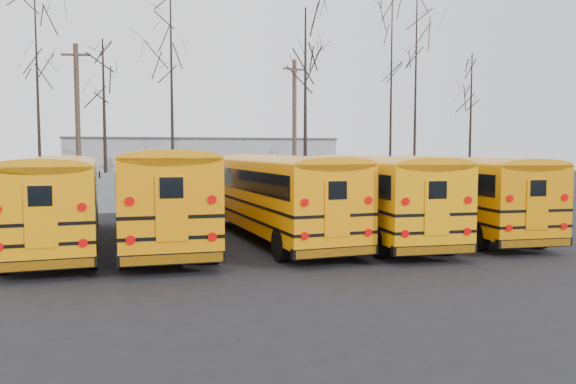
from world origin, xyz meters
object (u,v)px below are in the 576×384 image
object	(u,v)px
bus_d	(373,190)
utility_pole_left	(78,123)
bus_b	(163,188)
bus_c	(278,190)
utility_pole_right	(294,128)
bus_a	(56,194)
bus_e	(457,188)

from	to	relation	value
bus_d	utility_pole_left	distance (m)	19.42
bus_b	bus_c	bearing A→B (deg)	-5.31
bus_b	utility_pole_right	xyz separation A→B (m)	(9.32, 15.11, 2.62)
bus_d	utility_pole_right	world-z (taller)	utility_pole_right
bus_a	utility_pole_left	xyz separation A→B (m)	(-0.24, 15.02, 2.89)
bus_e	bus_c	bearing A→B (deg)	-178.35
bus_b	bus_c	xyz separation A→B (m)	(3.83, -0.48, -0.12)
bus_d	utility_pole_right	xyz separation A→B (m)	(2.17, 16.10, 2.76)
bus_b	bus_d	bearing A→B (deg)	-5.94
bus_e	utility_pole_right	bearing A→B (deg)	99.54
bus_c	bus_a	bearing A→B (deg)	173.34
bus_b	bus_d	distance (m)	7.21
bus_a	bus_d	world-z (taller)	bus_a
bus_b	bus_e	world-z (taller)	bus_b
bus_d	bus_c	bearing A→B (deg)	175.84
bus_a	utility_pole_left	world-z (taller)	utility_pole_left
bus_b	utility_pole_left	bearing A→B (deg)	105.13
bus_a	bus_c	world-z (taller)	bus_c
utility_pole_left	bus_d	bearing A→B (deg)	-44.99
bus_c	utility_pole_right	world-z (taller)	utility_pole_right
utility_pole_right	bus_b	bearing A→B (deg)	-132.09
bus_a	bus_e	world-z (taller)	bus_a
bus_a	bus_b	distance (m)	3.29
bus_c	bus_d	xyz separation A→B (m)	(3.31, -0.50, -0.01)
bus_e	utility_pole_left	world-z (taller)	utility_pole_left
bus_d	utility_pole_right	bearing A→B (deg)	86.70
bus_b	utility_pole_right	distance (m)	17.95
bus_b	utility_pole_right	world-z (taller)	utility_pole_right
bus_e	utility_pole_left	bearing A→B (deg)	136.65
bus_a	utility_pole_right	size ratio (longest dim) A/B	1.22
bus_b	utility_pole_right	bearing A→B (deg)	60.23
bus_c	bus_e	world-z (taller)	bus_c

